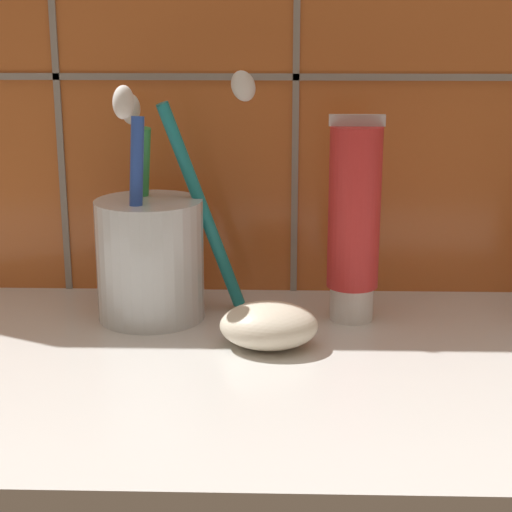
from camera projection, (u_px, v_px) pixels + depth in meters
The scene contains 4 objects.
sink_counter at pixel (268, 377), 54.25cm from camera, with size 71.98×30.72×2.00cm, color silver.
toothbrush_cup at pixel (151, 253), 60.98cm from camera, with size 11.76×8.04×17.72cm.
toothpaste_tube at pixel (354, 221), 59.88cm from camera, with size 3.84×3.66×14.69cm.
soap_bar at pixel (271, 325), 56.16cm from camera, with size 6.49×5.11×3.01cm, color silver.
Camera 1 is at (0.67, -50.13, 23.10)cm, focal length 60.00 mm.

